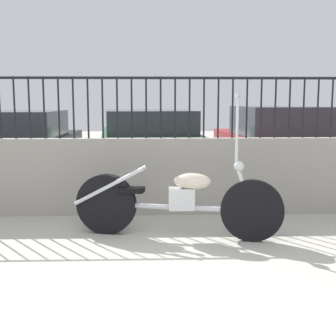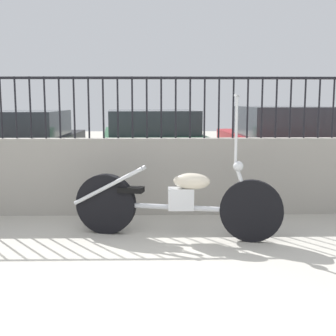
{
  "view_description": "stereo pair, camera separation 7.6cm",
  "coord_description": "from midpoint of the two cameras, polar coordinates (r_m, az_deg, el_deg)",
  "views": [
    {
      "loc": [
        0.06,
        -3.11,
        1.52
      ],
      "look_at": [
        0.27,
        2.51,
        0.7
      ],
      "focal_mm": 50.0,
      "sensor_mm": 36.0,
      "label": 1
    },
    {
      "loc": [
        0.14,
        -3.11,
        1.52
      ],
      "look_at": [
        0.27,
        2.51,
        0.7
      ],
      "focal_mm": 50.0,
      "sensor_mm": 36.0,
      "label": 2
    }
  ],
  "objects": [
    {
      "name": "car_black",
      "position": [
        9.44,
        -17.08,
        2.73
      ],
      "size": [
        1.79,
        4.03,
        1.32
      ],
      "rotation": [
        0.0,
        0.0,
        1.56
      ],
      "color": "black",
      "rests_on": "ground_plane"
    },
    {
      "name": "low_wall",
      "position": [
        6.25,
        -2.2,
        -1.01
      ],
      "size": [
        8.15,
        0.18,
        1.02
      ],
      "color": "#9E998E",
      "rests_on": "ground_plane"
    },
    {
      "name": "car_green",
      "position": [
        9.04,
        -1.84,
        2.94
      ],
      "size": [
        2.13,
        4.05,
        1.33
      ],
      "rotation": [
        0.0,
        0.0,
        1.66
      ],
      "color": "black",
      "rests_on": "ground_plane"
    },
    {
      "name": "fence_railing",
      "position": [
        6.17,
        -2.26,
        8.6
      ],
      "size": [
        8.15,
        0.04,
        0.8
      ],
      "color": "black",
      "rests_on": "low_wall"
    },
    {
      "name": "ground_plane",
      "position": [
        3.47,
        -2.95,
        -17.72
      ],
      "size": [
        40.0,
        40.0,
        0.0
      ],
      "primitive_type": "plane",
      "color": "#B7B2A5"
    },
    {
      "name": "motorcycle_silver",
      "position": [
        5.21,
        0.07,
        -4.0
      ],
      "size": [
        2.31,
        0.76,
        1.59
      ],
      "rotation": [
        0.0,
        0.0,
        -0.23
      ],
      "color": "black",
      "rests_on": "ground_plane"
    },
    {
      "name": "car_red",
      "position": [
        8.97,
        14.16,
        2.79
      ],
      "size": [
        1.96,
        4.21,
        1.4
      ],
      "rotation": [
        0.0,
        0.0,
        1.61
      ],
      "color": "black",
      "rests_on": "ground_plane"
    }
  ]
}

